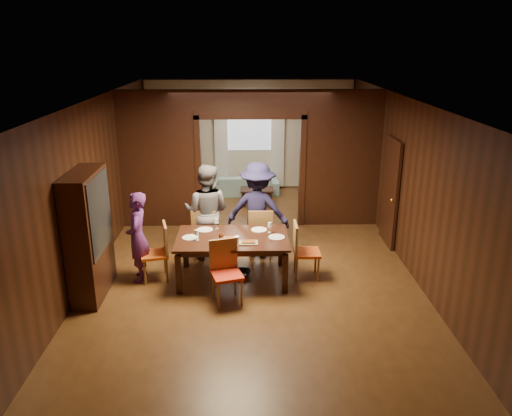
{
  "coord_description": "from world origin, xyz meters",
  "views": [
    {
      "loc": [
        -0.1,
        -8.69,
        3.86
      ],
      "look_at": [
        0.07,
        -0.4,
        1.05
      ],
      "focal_mm": 35.0,
      "sensor_mm": 36.0,
      "label": 1
    }
  ],
  "objects_px": {
    "person_purple": "(138,237)",
    "chair_left": "(154,252)",
    "chair_far_r": "(260,232)",
    "person_navy": "(258,210)",
    "coffee_table": "(257,197)",
    "chair_right": "(307,251)",
    "sofa": "(244,184)",
    "person_grey": "(207,212)",
    "dining_table": "(233,258)",
    "chair_near": "(227,273)",
    "chair_far_l": "(206,232)",
    "hutch": "(89,235)"
  },
  "relations": [
    {
      "from": "person_purple",
      "to": "chair_far_l",
      "type": "distance_m",
      "value": 1.4
    },
    {
      "from": "chair_near",
      "to": "hutch",
      "type": "bearing_deg",
      "value": 155.0
    },
    {
      "from": "chair_right",
      "to": "sofa",
      "type": "bearing_deg",
      "value": 12.69
    },
    {
      "from": "person_purple",
      "to": "chair_left",
      "type": "xyz_separation_m",
      "value": [
        0.26,
        -0.01,
        -0.28
      ]
    },
    {
      "from": "person_navy",
      "to": "chair_right",
      "type": "relative_size",
      "value": 1.84
    },
    {
      "from": "chair_near",
      "to": "hutch",
      "type": "distance_m",
      "value": 2.21
    },
    {
      "from": "person_navy",
      "to": "coffee_table",
      "type": "height_order",
      "value": "person_navy"
    },
    {
      "from": "chair_far_r",
      "to": "person_grey",
      "type": "bearing_deg",
      "value": -0.16
    },
    {
      "from": "sofa",
      "to": "chair_far_r",
      "type": "bearing_deg",
      "value": 90.11
    },
    {
      "from": "coffee_table",
      "to": "chair_left",
      "type": "height_order",
      "value": "chair_left"
    },
    {
      "from": "chair_right",
      "to": "person_grey",
      "type": "bearing_deg",
      "value": 63.64
    },
    {
      "from": "person_grey",
      "to": "hutch",
      "type": "distance_m",
      "value": 2.2
    },
    {
      "from": "dining_table",
      "to": "hutch",
      "type": "xyz_separation_m",
      "value": [
        -2.2,
        -0.47,
        0.62
      ]
    },
    {
      "from": "person_grey",
      "to": "coffee_table",
      "type": "height_order",
      "value": "person_grey"
    },
    {
      "from": "person_purple",
      "to": "person_grey",
      "type": "relative_size",
      "value": 0.86
    },
    {
      "from": "chair_near",
      "to": "person_grey",
      "type": "bearing_deg",
      "value": 87.22
    },
    {
      "from": "coffee_table",
      "to": "chair_far_l",
      "type": "distance_m",
      "value": 3.27
    },
    {
      "from": "person_grey",
      "to": "dining_table",
      "type": "distance_m",
      "value": 1.15
    },
    {
      "from": "person_navy",
      "to": "chair_near",
      "type": "height_order",
      "value": "person_navy"
    },
    {
      "from": "chair_far_r",
      "to": "sofa",
      "type": "bearing_deg",
      "value": -85.14
    },
    {
      "from": "coffee_table",
      "to": "hutch",
      "type": "relative_size",
      "value": 0.4
    },
    {
      "from": "person_purple",
      "to": "chair_right",
      "type": "bearing_deg",
      "value": 86.4
    },
    {
      "from": "person_navy",
      "to": "hutch",
      "type": "bearing_deg",
      "value": 41.25
    },
    {
      "from": "chair_left",
      "to": "chair_near",
      "type": "xyz_separation_m",
      "value": [
        1.24,
        -0.81,
        0.0
      ]
    },
    {
      "from": "sofa",
      "to": "chair_near",
      "type": "height_order",
      "value": "chair_near"
    },
    {
      "from": "person_grey",
      "to": "sofa",
      "type": "relative_size",
      "value": 0.99
    },
    {
      "from": "sofa",
      "to": "chair_right",
      "type": "bearing_deg",
      "value": 98.08
    },
    {
      "from": "dining_table",
      "to": "chair_right",
      "type": "xyz_separation_m",
      "value": [
        1.25,
        0.04,
        0.1
      ]
    },
    {
      "from": "person_grey",
      "to": "sofa",
      "type": "bearing_deg",
      "value": -87.08
    },
    {
      "from": "chair_left",
      "to": "chair_right",
      "type": "bearing_deg",
      "value": 76.51
    },
    {
      "from": "chair_right",
      "to": "chair_far_r",
      "type": "distance_m",
      "value": 1.15
    },
    {
      "from": "chair_right",
      "to": "hutch",
      "type": "xyz_separation_m",
      "value": [
        -3.45,
        -0.51,
        0.52
      ]
    },
    {
      "from": "person_grey",
      "to": "person_navy",
      "type": "distance_m",
      "value": 0.93
    },
    {
      "from": "chair_left",
      "to": "chair_far_l",
      "type": "bearing_deg",
      "value": 124.34
    },
    {
      "from": "dining_table",
      "to": "chair_far_r",
      "type": "height_order",
      "value": "chair_far_r"
    },
    {
      "from": "person_grey",
      "to": "chair_far_r",
      "type": "height_order",
      "value": "person_grey"
    },
    {
      "from": "chair_far_l",
      "to": "chair_right",
      "type": "bearing_deg",
      "value": 158.36
    },
    {
      "from": "chair_left",
      "to": "hutch",
      "type": "xyz_separation_m",
      "value": [
        -0.89,
        -0.49,
        0.52
      ]
    },
    {
      "from": "chair_far_l",
      "to": "coffee_table",
      "type": "bearing_deg",
      "value": -103.44
    },
    {
      "from": "dining_table",
      "to": "coffee_table",
      "type": "distance_m",
      "value": 4.05
    },
    {
      "from": "person_grey",
      "to": "chair_right",
      "type": "relative_size",
      "value": 1.83
    },
    {
      "from": "person_grey",
      "to": "chair_near",
      "type": "xyz_separation_m",
      "value": [
        0.42,
        -1.69,
        -0.4
      ]
    },
    {
      "from": "coffee_table",
      "to": "sofa",
      "type": "bearing_deg",
      "value": 109.92
    },
    {
      "from": "person_purple",
      "to": "chair_right",
      "type": "relative_size",
      "value": 1.57
    },
    {
      "from": "coffee_table",
      "to": "chair_left",
      "type": "bearing_deg",
      "value": -114.39
    },
    {
      "from": "person_grey",
      "to": "sofa",
      "type": "xyz_separation_m",
      "value": [
        0.67,
        3.97,
        -0.63
      ]
    },
    {
      "from": "chair_far_l",
      "to": "person_navy",
      "type": "bearing_deg",
      "value": -171.6
    },
    {
      "from": "chair_near",
      "to": "dining_table",
      "type": "bearing_deg",
      "value": 68.37
    },
    {
      "from": "person_purple",
      "to": "chair_far_r",
      "type": "height_order",
      "value": "person_purple"
    },
    {
      "from": "person_grey",
      "to": "chair_right",
      "type": "height_order",
      "value": "person_grey"
    }
  ]
}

